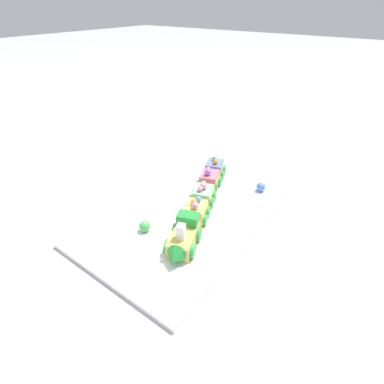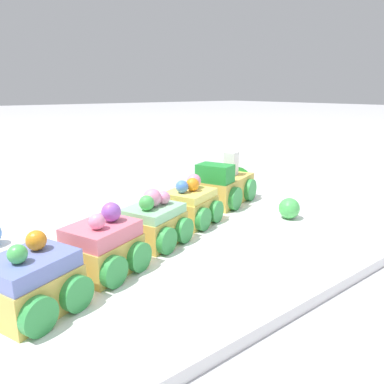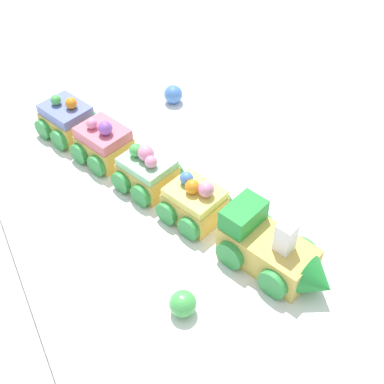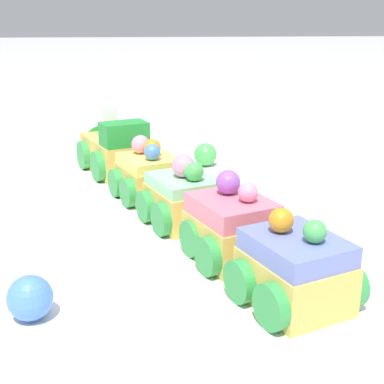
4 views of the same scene
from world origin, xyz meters
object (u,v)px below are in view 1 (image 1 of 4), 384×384
at_px(cake_train_locomotive, 183,240).
at_px(cake_car_lemon, 196,211).
at_px(cake_car_mint, 203,195).
at_px(gumball_green, 145,226).
at_px(gumball_blue, 261,187).
at_px(cake_car_blueberry, 214,169).
at_px(cake_car_strawberry, 209,180).

relative_size(cake_train_locomotive, cake_car_lemon, 1.63).
xyz_separation_m(cake_car_mint, gumball_green, (0.20, -0.05, -0.01)).
relative_size(cake_train_locomotive, gumball_blue, 4.97).
relative_size(cake_car_blueberry, gumball_blue, 3.06).
height_order(cake_car_blueberry, gumball_green, cake_car_blueberry).
xyz_separation_m(cake_train_locomotive, gumball_blue, (-0.35, 0.04, -0.01)).
relative_size(cake_car_mint, cake_car_strawberry, 1.00).
bearing_deg(cake_car_lemon, cake_car_strawberry, -179.91).
xyz_separation_m(cake_train_locomotive, cake_car_lemon, (-0.11, -0.04, -0.00)).
distance_m(cake_car_mint, cake_car_strawberry, 0.09).
distance_m(cake_train_locomotive, cake_car_blueberry, 0.37).
bearing_deg(cake_car_mint, cake_car_strawberry, -179.83).
bearing_deg(cake_car_blueberry, cake_car_lemon, 0.00).
height_order(cake_train_locomotive, cake_car_blueberry, cake_train_locomotive).
height_order(cake_car_lemon, gumball_blue, cake_car_lemon).
bearing_deg(cake_car_lemon, gumball_blue, 139.71).
bearing_deg(cake_car_strawberry, gumball_green, -24.03).
relative_size(cake_train_locomotive, cake_car_blueberry, 1.63).
distance_m(cake_car_lemon, cake_car_mint, 0.08).
distance_m(cake_train_locomotive, cake_car_strawberry, 0.29).
bearing_deg(cake_train_locomotive, cake_car_blueberry, 180.00).
distance_m(cake_car_lemon, gumball_green, 0.14).
bearing_deg(cake_car_blueberry, gumball_blue, 69.40).
xyz_separation_m(cake_car_lemon, cake_car_mint, (-0.08, -0.03, 0.00)).
bearing_deg(cake_car_strawberry, cake_car_blueberry, 179.82).
relative_size(cake_car_mint, gumball_green, 3.03).
bearing_deg(gumball_blue, gumball_green, -23.90).
xyz_separation_m(cake_car_strawberry, cake_car_blueberry, (-0.08, -0.03, -0.00)).
bearing_deg(cake_car_lemon, cake_train_locomotive, -0.02).
height_order(cake_car_mint, cake_car_blueberry, same).
height_order(cake_train_locomotive, cake_car_mint, cake_train_locomotive).
bearing_deg(gumball_blue, cake_car_strawberry, -61.48).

